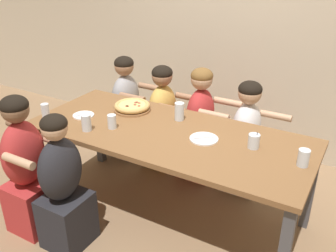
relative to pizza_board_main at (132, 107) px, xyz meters
name	(u,v)px	position (x,y,z in m)	size (l,w,h in m)	color
ground_plane	(168,212)	(0.49, -0.21, -0.82)	(18.00, 18.00, 0.00)	#896B4C
restaurant_back_panel	(243,1)	(0.49, 1.32, 0.78)	(10.00, 0.06, 3.20)	beige
dining_table	(168,140)	(0.49, -0.21, -0.11)	(2.24, 0.94, 0.78)	brown
pizza_board_main	(132,107)	(0.00, 0.00, 0.00)	(0.32, 0.32, 0.07)	#996B42
empty_plate_a	(204,139)	(0.79, -0.19, -0.03)	(0.22, 0.22, 0.02)	white
empty_plate_b	(83,115)	(-0.29, -0.31, -0.03)	(0.18, 0.18, 0.02)	white
cocktail_glass_blue	(254,142)	(1.15, -0.13, 0.01)	(0.08, 0.08, 0.13)	silver
drinking_glass_a	(86,124)	(-0.08, -0.51, 0.02)	(0.08, 0.08, 0.13)	silver
drinking_glass_b	(46,112)	(-0.52, -0.51, 0.03)	(0.07, 0.07, 0.14)	silver
drinking_glass_c	(179,112)	(0.46, 0.03, 0.03)	(0.08, 0.08, 0.15)	silver
drinking_glass_d	(112,122)	(0.07, -0.38, 0.01)	(0.07, 0.07, 0.11)	silver
drinking_glass_e	(303,159)	(1.51, -0.21, 0.02)	(0.08, 0.08, 0.12)	silver
diner_far_midleft	(163,121)	(0.03, 0.48, -0.32)	(0.51, 0.40, 1.07)	gold
diner_far_midright	(246,141)	(0.91, 0.48, -0.32)	(0.51, 0.40, 1.06)	silver
diner_near_midleft	(63,189)	(0.00, -0.91, -0.32)	(0.51, 0.40, 1.09)	#232328
diner_near_left	(26,171)	(-0.38, -0.91, -0.28)	(0.51, 0.40, 1.15)	#B22D2D
diner_far_center	(200,128)	(0.45, 0.48, -0.30)	(0.51, 0.40, 1.11)	#B22D2D
diner_far_left	(127,111)	(-0.42, 0.48, -0.31)	(0.51, 0.40, 1.10)	#99999E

